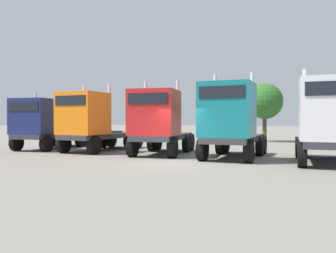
{
  "coord_description": "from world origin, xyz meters",
  "views": [
    {
      "loc": [
        6.86,
        -14.09,
        1.96
      ],
      "look_at": [
        -1.87,
        3.37,
        1.59
      ],
      "focal_mm": 36.8,
      "sensor_mm": 36.0,
      "label": 1
    }
  ],
  "objects": [
    {
      "name": "semi_truck_orange",
      "position": [
        -6.75,
        2.57,
        1.86
      ],
      "size": [
        2.81,
        6.39,
        4.18
      ],
      "rotation": [
        0.0,
        0.0,
        -1.53
      ],
      "color": "#333338",
      "rests_on": "ground"
    },
    {
      "name": "oak_far_centre",
      "position": [
        0.82,
        17.41,
        3.62
      ],
      "size": [
        3.22,
        3.22,
        5.25
      ],
      "color": "#4C3823",
      "rests_on": "ground"
    },
    {
      "name": "oak_far_left",
      "position": [
        -12.95,
        19.93,
        4.12
      ],
      "size": [
        3.11,
        3.11,
        5.71
      ],
      "color": "#4C3823",
      "rests_on": "ground"
    },
    {
      "name": "semi_truck_navy",
      "position": [
        -10.6,
        2.46,
        1.71
      ],
      "size": [
        3.64,
        6.69,
        3.9
      ],
      "rotation": [
        0.0,
        0.0,
        -1.38
      ],
      "color": "#333338",
      "rests_on": "ground"
    },
    {
      "name": "semi_truck_white",
      "position": [
        6.43,
        2.26,
        1.94
      ],
      "size": [
        3.28,
        6.33,
        4.3
      ],
      "rotation": [
        0.0,
        0.0,
        -1.44
      ],
      "color": "#333338",
      "rests_on": "ground"
    },
    {
      "name": "semi_truck_teal",
      "position": [
        2.01,
        2.47,
        1.94
      ],
      "size": [
        2.88,
        5.92,
        4.34
      ],
      "rotation": [
        0.0,
        0.0,
        -1.51
      ],
      "color": "#333338",
      "rests_on": "ground"
    },
    {
      "name": "ground",
      "position": [
        0.0,
        0.0,
        0.0
      ],
      "size": [
        200.0,
        200.0,
        0.0
      ],
      "primitive_type": "plane",
      "color": "slate"
    },
    {
      "name": "semi_truck_red",
      "position": [
        -2.09,
        2.58,
        1.86
      ],
      "size": [
        3.54,
        6.03,
        4.16
      ],
      "rotation": [
        0.0,
        0.0,
        -1.38
      ],
      "color": "#333338",
      "rests_on": "ground"
    }
  ]
}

